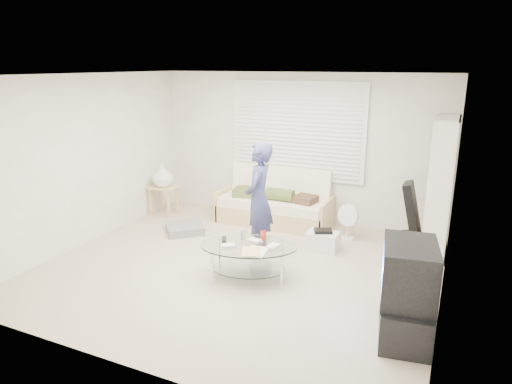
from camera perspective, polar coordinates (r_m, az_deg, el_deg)
The scene contains 13 objects.
ground at distance 6.17m, azimuth -2.20°, elevation -9.48°, with size 5.00×5.00×0.00m, color #B3A48B.
room_shell at distance 6.09m, azimuth -0.33°, elevation 6.32°, with size 5.02×4.52×2.51m.
window_blinds at distance 7.68m, azimuth 5.10°, elevation 7.63°, with size 2.32×0.08×1.62m.
futon_sofa at distance 7.74m, azimuth 2.35°, elevation -1.71°, with size 1.92×0.77×0.94m.
grey_floor_pillow at distance 7.48m, azimuth -8.90°, elevation -4.49°, with size 0.56×0.56×0.13m, color slate.
side_table at distance 8.23m, azimuth -11.58°, elevation 1.76°, with size 0.47×0.37×0.92m.
bookshelf at distance 6.79m, azimuth 22.00°, elevation 0.49°, with size 0.31×0.82×1.95m.
guitar_case at distance 6.85m, azimuth 18.92°, elevation -3.64°, with size 0.39×0.38×1.01m.
floor_fan at distance 7.16m, azimuth 11.40°, elevation -3.28°, with size 0.35×0.23×0.57m.
storage_bin at distance 6.75m, azimuth 8.33°, elevation -6.03°, with size 0.46×0.33×0.32m.
tv_unit at distance 4.80m, azimuth 18.32°, elevation -11.78°, with size 0.61×0.96×0.97m.
coffee_table at distance 5.75m, azimuth -0.87°, elevation -7.45°, with size 1.40×1.12×0.57m.
standing_person at distance 6.37m, azimuth 0.34°, elevation -0.91°, with size 0.59×0.38×1.60m, color navy.
Camera 1 is at (2.52, -4.98, 2.63)m, focal length 32.00 mm.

